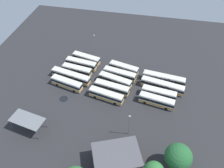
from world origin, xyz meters
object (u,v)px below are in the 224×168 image
object	(u,v)px
bus_row1_slot3	(112,88)
maintenance_shelter	(27,120)
bus_row0_slot0	(164,79)
depot_building	(117,159)
bus_row1_slot2	(115,80)
bus_row0_slot3	(157,101)
bus_row0_slot2	(159,93)
bus_row2_slot1	(81,64)
bus_row1_slot1	(120,74)
bus_row2_slot2	(77,70)
bus_row0_slot1	(162,86)
tree_south_edge	(178,157)
bus_row1_slot0	(124,68)
bus_row2_slot4	(67,83)
lamp_post_far_corner	(95,43)
bus_row2_slot3	(71,76)
bus_row1_slot4	(106,95)
bus_row2_slot0	(86,59)
lamp_post_mid_lot	(129,124)

from	to	relation	value
bus_row1_slot3	maintenance_shelter	world-z (taller)	maintenance_shelter
bus_row0_slot0	depot_building	size ratio (longest dim) A/B	1.06
bus_row1_slot2	bus_row0_slot3	bearing A→B (deg)	156.00
bus_row0_slot0	bus_row0_slot2	world-z (taller)	same
bus_row2_slot1	bus_row1_slot1	bearing A→B (deg)	169.45
bus_row2_slot2	bus_row1_slot1	bearing A→B (deg)	-176.43
bus_row0_slot2	bus_row1_slot2	bearing A→B (deg)	-11.67
bus_row0_slot1	tree_south_edge	size ratio (longest dim) A/B	1.71
bus_row1_slot0	bus_row1_slot2	world-z (taller)	same
bus_row2_slot4	lamp_post_far_corner	world-z (taller)	lamp_post_far_corner
bus_row0_slot2	bus_row2_slot2	distance (m)	32.67
bus_row1_slot1	bus_row1_slot3	size ratio (longest dim) A/B	0.99
bus_row1_slot2	bus_row2_slot2	xyz separation A→B (m)	(15.76, -2.75, -0.00)
bus_row0_slot1	tree_south_edge	xyz separation A→B (m)	(-4.87, 29.70, 3.86)
bus_row0_slot2	bus_row1_slot2	xyz separation A→B (m)	(16.32, -3.37, 0.00)
bus_row0_slot1	bus_row2_slot3	bearing A→B (deg)	2.93
maintenance_shelter	bus_row2_slot4	bearing A→B (deg)	-104.66
bus_row0_slot1	lamp_post_far_corner	distance (m)	34.37
bus_row2_slot2	bus_row2_slot4	xyz separation A→B (m)	(1.29, 7.86, 0.00)
bus_row1_slot2	bus_row1_slot3	size ratio (longest dim) A/B	0.99
bus_row1_slot4	bus_row2_slot4	xyz separation A→B (m)	(15.46, -2.98, -0.00)
bus_row2_slot1	bus_row2_slot3	world-z (taller)	same
bus_row2_slot0	bus_row0_slot1	bearing A→B (deg)	162.72
bus_row0_slot1	bus_row1_slot3	world-z (taller)	same
bus_row1_slot0	bus_row1_slot1	bearing A→B (deg)	75.23
bus_row1_slot4	bus_row1_slot2	bearing A→B (deg)	-101.18
bus_row2_slot3	lamp_post_mid_lot	size ratio (longest dim) A/B	1.80
lamp_post_far_corner	maintenance_shelter	bearing A→B (deg)	76.96
bus_row1_slot1	bus_row0_slot0	bearing A→B (deg)	-177.14
bus_row2_slot3	lamp_post_mid_lot	world-z (taller)	lamp_post_mid_lot
depot_building	bus_row2_slot3	bearing A→B (deg)	-52.43
bus_row1_slot4	depot_building	bearing A→B (deg)	109.26
bus_row1_slot4	bus_row0_slot0	bearing A→B (deg)	-146.62
bus_row1_slot1	bus_row2_slot4	distance (m)	20.15
bus_row0_slot2	bus_row0_slot3	world-z (taller)	same
lamp_post_mid_lot	bus_row1_slot0	bearing A→B (deg)	-77.56
depot_building	maintenance_shelter	xyz separation A→B (m)	(28.84, -6.53, 1.16)
bus_row1_slot2	bus_row2_slot0	xyz separation A→B (m)	(14.24, -10.52, -0.00)
bus_row0_slot2	bus_row2_slot3	world-z (taller)	same
bus_row2_slot4	maintenance_shelter	bearing A→B (deg)	75.34
bus_row0_slot0	bus_row1_slot1	distance (m)	16.70
bus_row1_slot3	bus_row2_slot1	world-z (taller)	same
bus_row0_slot2	bus_row0_slot1	bearing A→B (deg)	-104.48
bus_row0_slot0	maintenance_shelter	xyz separation A→B (m)	(39.95, 29.60, 2.27)
lamp_post_far_corner	bus_row2_slot4	bearing A→B (deg)	78.39
bus_row0_slot0	bus_row0_slot1	bearing A→B (deg)	85.28
lamp_post_far_corner	bus_row1_slot1	bearing A→B (deg)	134.19
bus_row0_slot0	bus_row0_slot2	xyz separation A→B (m)	(1.37, 8.01, -0.00)
bus_row1_slot3	maintenance_shelter	distance (m)	30.35
bus_row1_slot1	bus_row1_slot0	bearing A→B (deg)	-104.77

